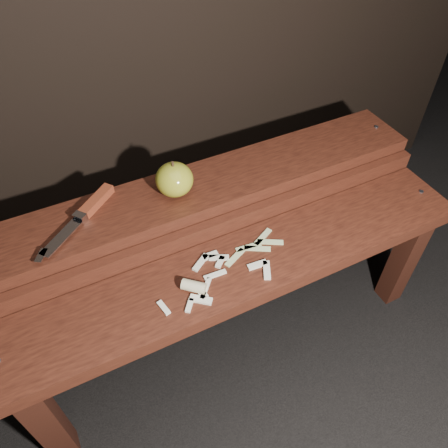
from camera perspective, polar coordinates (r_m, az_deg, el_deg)
name	(u,v)px	position (r m, az deg, el deg)	size (l,w,h in m)	color
ground	(232,334)	(1.42, 1.12, -14.21)	(60.00, 60.00, 0.00)	black
bench_front_tier	(246,282)	(1.10, 2.86, -7.61)	(1.20, 0.20, 0.42)	black
bench_rear_tier	(207,208)	(1.18, -2.29, 2.12)	(1.20, 0.21, 0.50)	black
apple	(174,180)	(1.08, -6.50, 5.79)	(0.09, 0.09, 0.10)	olive
knife	(88,210)	(1.09, -17.33, 1.79)	(0.22, 0.18, 0.02)	maroon
apple_scraps	(216,274)	(1.02, -1.11, -6.59)	(0.35, 0.14, 0.03)	beige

